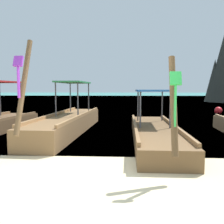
{
  "coord_description": "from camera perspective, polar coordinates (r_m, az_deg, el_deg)",
  "views": [
    {
      "loc": [
        0.41,
        -4.65,
        1.63
      ],
      "look_at": [
        0.0,
        3.29,
        0.91
      ],
      "focal_mm": 40.13,
      "sensor_mm": 36.0,
      "label": 1
    }
  ],
  "objects": [
    {
      "name": "ground",
      "position": [
        4.95,
        -2.03,
        -14.1
      ],
      "size": [
        120.0,
        120.0,
        0.0
      ],
      "primitive_type": "plane",
      "color": "beige"
    },
    {
      "name": "sea_water",
      "position": [
        65.96,
        2.61,
        3.78
      ],
      "size": [
        120.0,
        120.0,
        0.0
      ],
      "primitive_type": "plane",
      "color": "#2DB29E",
      "rests_on": "ground"
    },
    {
      "name": "longtail_boat_violet_ribbon",
      "position": [
        9.68,
        -9.91,
        -2.37
      ],
      "size": [
        1.55,
        7.61,
        2.83
      ],
      "color": "brown",
      "rests_on": "ground"
    },
    {
      "name": "longtail_boat_green_ribbon",
      "position": [
        7.98,
        9.62,
        -4.56
      ],
      "size": [
        1.36,
        6.56,
        2.27
      ],
      "color": "brown",
      "rests_on": "ground"
    },
    {
      "name": "mooring_buoy_near",
      "position": [
        17.9,
        23.08,
        0.32
      ],
      "size": [
        0.48,
        0.48,
        0.48
      ],
      "color": "red",
      "rests_on": "sea_water"
    }
  ]
}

